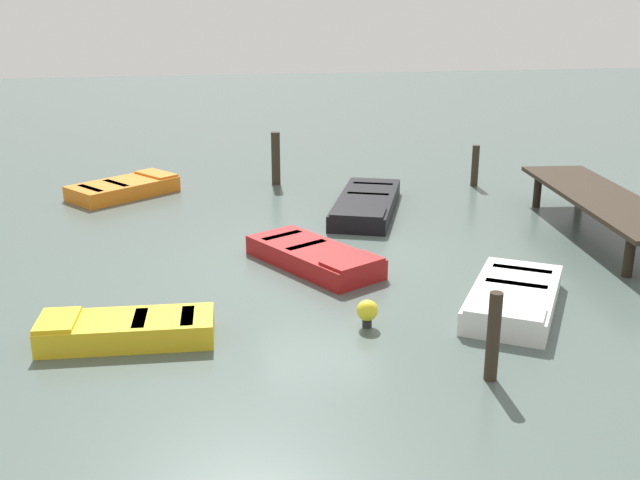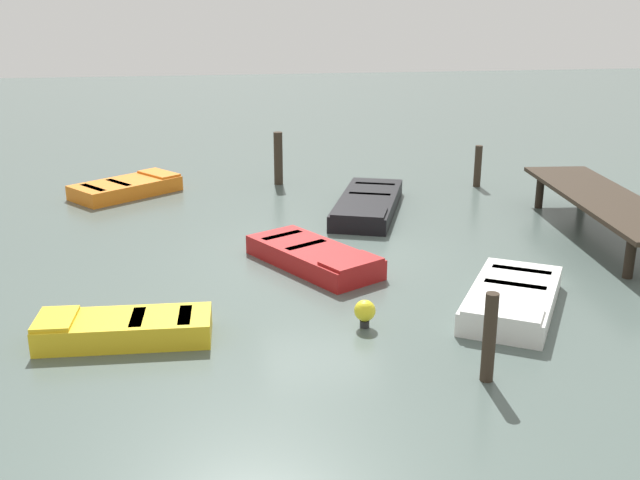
{
  "view_description": "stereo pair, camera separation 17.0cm",
  "coord_description": "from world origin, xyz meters",
  "px_view_note": "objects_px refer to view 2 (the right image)",
  "views": [
    {
      "loc": [
        14.78,
        -2.54,
        5.24
      ],
      "look_at": [
        0.0,
        0.0,
        0.35
      ],
      "focal_mm": 41.71,
      "sensor_mm": 36.0,
      "label": 1
    },
    {
      "loc": [
        14.81,
        -2.37,
        5.24
      ],
      "look_at": [
        0.0,
        0.0,
        0.35
      ],
      "focal_mm": 41.71,
      "sensor_mm": 36.0,
      "label": 2
    }
  ],
  "objects_px": {
    "marker_buoy": "(365,311)",
    "rowboat_black": "(368,204)",
    "rowboat_orange": "(127,187)",
    "rowboat_yellow": "(124,328)",
    "mooring_piling_near_right": "(278,158)",
    "mooring_piling_far_left": "(478,166)",
    "dock_segment": "(605,202)",
    "rowboat_red": "(314,256)",
    "rowboat_white": "(512,299)",
    "mooring_piling_center": "(489,338)"
  },
  "relations": [
    {
      "from": "marker_buoy",
      "to": "rowboat_black",
      "type": "bearing_deg",
      "value": 166.99
    },
    {
      "from": "rowboat_orange",
      "to": "marker_buoy",
      "type": "relative_size",
      "value": 6.52
    },
    {
      "from": "marker_buoy",
      "to": "rowboat_yellow",
      "type": "bearing_deg",
      "value": -91.7
    },
    {
      "from": "mooring_piling_near_right",
      "to": "mooring_piling_far_left",
      "type": "distance_m",
      "value": 5.82
    },
    {
      "from": "dock_segment",
      "to": "rowboat_orange",
      "type": "xyz_separation_m",
      "value": [
        -5.71,
        -11.12,
        -0.63
      ]
    },
    {
      "from": "dock_segment",
      "to": "rowboat_red",
      "type": "xyz_separation_m",
      "value": [
        0.87,
        -6.83,
        -0.63
      ]
    },
    {
      "from": "mooring_piling_near_right",
      "to": "rowboat_red",
      "type": "bearing_deg",
      "value": -0.28
    },
    {
      "from": "rowboat_orange",
      "to": "rowboat_white",
      "type": "bearing_deg",
      "value": -89.25
    },
    {
      "from": "rowboat_black",
      "to": "mooring_piling_far_left",
      "type": "distance_m",
      "value": 4.35
    },
    {
      "from": "rowboat_white",
      "to": "marker_buoy",
      "type": "bearing_deg",
      "value": -52.5
    },
    {
      "from": "mooring_piling_center",
      "to": "mooring_piling_near_right",
      "type": "bearing_deg",
      "value": -172.11
    },
    {
      "from": "rowboat_white",
      "to": "dock_segment",
      "type": "bearing_deg",
      "value": 165.92
    },
    {
      "from": "dock_segment",
      "to": "mooring_piling_center",
      "type": "xyz_separation_m",
      "value": [
        6.0,
        -5.09,
        -0.17
      ]
    },
    {
      "from": "mooring_piling_far_left",
      "to": "marker_buoy",
      "type": "distance_m",
      "value": 10.51
    },
    {
      "from": "rowboat_black",
      "to": "mooring_piling_near_right",
      "type": "relative_size",
      "value": 2.8
    },
    {
      "from": "dock_segment",
      "to": "rowboat_white",
      "type": "relative_size",
      "value": 2.02
    },
    {
      "from": "mooring_piling_center",
      "to": "marker_buoy",
      "type": "bearing_deg",
      "value": -146.75
    },
    {
      "from": "rowboat_black",
      "to": "rowboat_white",
      "type": "bearing_deg",
      "value": 29.95
    },
    {
      "from": "mooring_piling_center",
      "to": "marker_buoy",
      "type": "distance_m",
      "value": 2.48
    },
    {
      "from": "rowboat_black",
      "to": "marker_buoy",
      "type": "bearing_deg",
      "value": 7.2
    },
    {
      "from": "rowboat_black",
      "to": "dock_segment",
      "type": "bearing_deg",
      "value": 79.15
    },
    {
      "from": "rowboat_red",
      "to": "mooring_piling_far_left",
      "type": "bearing_deg",
      "value": 106.55
    },
    {
      "from": "dock_segment",
      "to": "rowboat_red",
      "type": "bearing_deg",
      "value": -77.06
    },
    {
      "from": "rowboat_orange",
      "to": "mooring_piling_far_left",
      "type": "relative_size",
      "value": 2.6
    },
    {
      "from": "rowboat_white",
      "to": "rowboat_black",
      "type": "relative_size",
      "value": 0.75
    },
    {
      "from": "rowboat_black",
      "to": "mooring_piling_near_right",
      "type": "xyz_separation_m",
      "value": [
        -3.36,
        -1.94,
        0.56
      ]
    },
    {
      "from": "dock_segment",
      "to": "rowboat_black",
      "type": "relative_size",
      "value": 1.52
    },
    {
      "from": "rowboat_orange",
      "to": "mooring_piling_center",
      "type": "xyz_separation_m",
      "value": [
        11.7,
        6.03,
        0.46
      ]
    },
    {
      "from": "rowboat_white",
      "to": "marker_buoy",
      "type": "xyz_separation_m",
      "value": [
        0.29,
        -2.72,
        0.07
      ]
    },
    {
      "from": "rowboat_yellow",
      "to": "mooring_piling_center",
      "type": "height_order",
      "value": "mooring_piling_center"
    },
    {
      "from": "mooring_piling_far_left",
      "to": "mooring_piling_center",
      "type": "relative_size",
      "value": 0.89
    },
    {
      "from": "rowboat_red",
      "to": "marker_buoy",
      "type": "height_order",
      "value": "marker_buoy"
    },
    {
      "from": "rowboat_yellow",
      "to": "rowboat_white",
      "type": "relative_size",
      "value": 0.85
    },
    {
      "from": "dock_segment",
      "to": "marker_buoy",
      "type": "distance_m",
      "value": 7.57
    },
    {
      "from": "mooring_piling_near_right",
      "to": "dock_segment",
      "type": "bearing_deg",
      "value": 47.24
    },
    {
      "from": "mooring_piling_near_right",
      "to": "rowboat_yellow",
      "type": "bearing_deg",
      "value": -19.43
    },
    {
      "from": "rowboat_white",
      "to": "rowboat_yellow",
      "type": "bearing_deg",
      "value": -57.09
    },
    {
      "from": "marker_buoy",
      "to": "dock_segment",
      "type": "bearing_deg",
      "value": 121.52
    },
    {
      "from": "rowboat_red",
      "to": "rowboat_black",
      "type": "distance_m",
      "value": 4.28
    },
    {
      "from": "mooring_piling_far_left",
      "to": "mooring_piling_center",
      "type": "xyz_separation_m",
      "value": [
        11.1,
        -3.99,
        0.07
      ]
    },
    {
      "from": "rowboat_red",
      "to": "mooring_piling_near_right",
      "type": "xyz_separation_m",
      "value": [
        -7.16,
        0.03,
        0.56
      ]
    },
    {
      "from": "rowboat_black",
      "to": "mooring_piling_far_left",
      "type": "bearing_deg",
      "value": 140.37
    },
    {
      "from": "dock_segment",
      "to": "mooring_piling_near_right",
      "type": "xyz_separation_m",
      "value": [
        -6.28,
        -6.79,
        -0.07
      ]
    },
    {
      "from": "rowboat_yellow",
      "to": "mooring_piling_near_right",
      "type": "distance_m",
      "value": 10.74
    },
    {
      "from": "mooring_piling_near_right",
      "to": "mooring_piling_far_left",
      "type": "relative_size",
      "value": 1.29
    },
    {
      "from": "rowboat_red",
      "to": "rowboat_yellow",
      "type": "height_order",
      "value": "same"
    },
    {
      "from": "rowboat_orange",
      "to": "rowboat_black",
      "type": "xyz_separation_m",
      "value": [
        2.79,
        6.27,
        -0.0
      ]
    },
    {
      "from": "mooring_piling_far_left",
      "to": "mooring_piling_center",
      "type": "bearing_deg",
      "value": -19.78
    },
    {
      "from": "dock_segment",
      "to": "rowboat_yellow",
      "type": "relative_size",
      "value": 2.37
    },
    {
      "from": "rowboat_yellow",
      "to": "rowboat_white",
      "type": "distance_m",
      "value": 6.64
    }
  ]
}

